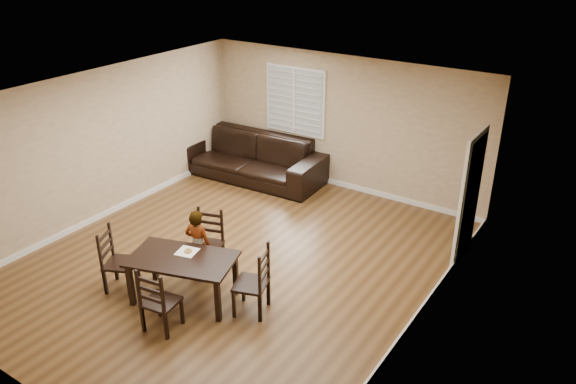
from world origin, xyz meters
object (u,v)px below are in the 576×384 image
object	(u,v)px
chair_near	(210,240)
child	(198,246)
chair_left	(112,261)
sofa	(251,157)
dining_table	(182,263)
donut	(188,250)
chair_right	(259,284)
chair_far	(155,305)

from	to	relation	value
chair_near	child	distance (m)	0.44
chair_near	child	bearing A→B (deg)	-90.17
chair_left	sofa	bearing A→B (deg)	-15.89
child	sofa	world-z (taller)	child
dining_table	donut	xyz separation A→B (m)	(-0.03, 0.16, 0.12)
chair_left	donut	world-z (taller)	chair_left
child	sofa	bearing A→B (deg)	-75.16
chair_right	sofa	bearing A→B (deg)	-160.60
chair_far	donut	bearing A→B (deg)	-83.14
dining_table	chair_right	xyz separation A→B (m)	(1.08, 0.34, -0.13)
chair_far	chair_right	bearing A→B (deg)	-136.56
chair_far	chair_right	world-z (taller)	chair_right
sofa	chair_right	bearing A→B (deg)	-54.79
chair_left	sofa	world-z (taller)	chair_left
chair_right	donut	xyz separation A→B (m)	(-1.11, -0.18, 0.25)
chair_right	sofa	distance (m)	4.70
dining_table	chair_far	xyz separation A→B (m)	(0.22, -0.75, -0.16)
dining_table	chair_right	size ratio (longest dim) A/B	1.61
dining_table	donut	world-z (taller)	donut
chair_left	donut	xyz separation A→B (m)	(1.04, 0.52, 0.27)
dining_table	sofa	distance (m)	4.43
chair_far	chair_near	bearing A→B (deg)	-81.52
chair_near	chair_left	bearing A→B (deg)	-139.78
dining_table	donut	distance (m)	0.20
chair_right	donut	distance (m)	1.16
chair_right	child	bearing A→B (deg)	-116.43
chair_far	child	world-z (taller)	child
chair_left	chair_far	bearing A→B (deg)	-132.93
dining_table	chair_far	size ratio (longest dim) A/B	1.72
dining_table	child	xyz separation A→B (m)	(-0.16, 0.51, -0.02)
chair_near	chair_left	distance (m)	1.48
chair_left	child	world-z (taller)	child
child	donut	xyz separation A→B (m)	(0.13, -0.34, 0.13)
chair_near	chair_far	distance (m)	1.73
chair_near	dining_table	bearing A→B (deg)	-90.21
chair_far	donut	size ratio (longest dim) A/B	8.43
chair_left	chair_right	world-z (taller)	chair_right
chair_far	donut	world-z (taller)	chair_far
donut	chair_far	bearing A→B (deg)	-74.73
chair_far	child	bearing A→B (deg)	-81.73
chair_near	chair_left	world-z (taller)	chair_left
dining_table	chair_near	bearing A→B (deg)	90.03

